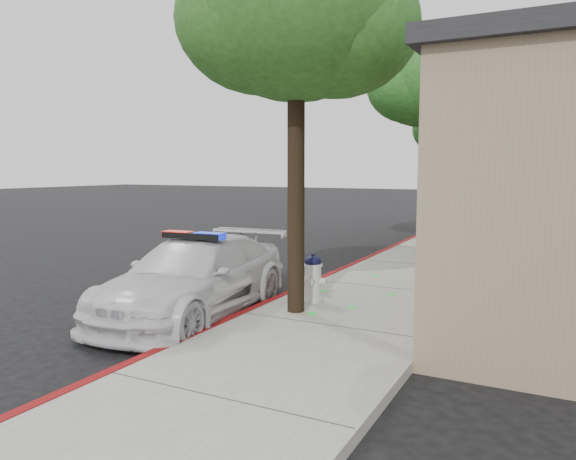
% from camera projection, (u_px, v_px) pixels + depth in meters
% --- Properties ---
extents(ground, '(120.00, 120.00, 0.00)m').
position_uv_depth(ground, '(239.00, 321.00, 9.15)').
color(ground, black).
rests_on(ground, ground).
extents(sidewalk, '(3.20, 60.00, 0.15)m').
position_uv_depth(sidewalk, '(384.00, 291.00, 11.07)').
color(sidewalk, gray).
rests_on(sidewalk, ground).
extents(red_curb, '(0.14, 60.00, 0.16)m').
position_uv_depth(red_curb, '(316.00, 283.00, 11.77)').
color(red_curb, maroon).
rests_on(red_curb, ground).
extents(police_car, '(2.27, 4.79, 1.47)m').
position_uv_depth(police_car, '(194.00, 277.00, 9.46)').
color(police_car, silver).
rests_on(police_car, ground).
extents(fire_hydrant, '(0.50, 0.44, 0.88)m').
position_uv_depth(fire_hydrant, '(313.00, 278.00, 9.82)').
color(fire_hydrant, white).
rests_on(fire_hydrant, sidewalk).
extents(street_tree_near, '(3.81, 3.55, 6.51)m').
position_uv_depth(street_tree_near, '(297.00, 15.00, 8.66)').
color(street_tree_near, black).
rests_on(street_tree_near, sidewalk).
extents(street_tree_mid, '(3.49, 3.61, 6.66)m').
position_uv_depth(street_tree_mid, '(425.00, 84.00, 16.91)').
color(street_tree_mid, black).
rests_on(street_tree_mid, sidewalk).
extents(street_tree_far, '(3.03, 2.78, 5.27)m').
position_uv_depth(street_tree_far, '(453.00, 127.00, 20.52)').
color(street_tree_far, black).
rests_on(street_tree_far, sidewalk).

